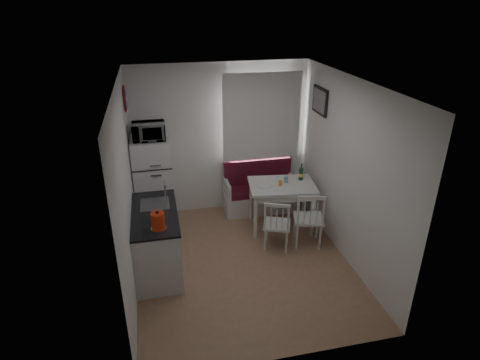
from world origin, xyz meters
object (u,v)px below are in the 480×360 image
(dining_table, at_px, (282,189))
(fridge, at_px, (154,183))
(chair_left, at_px, (279,221))
(bench, at_px, (259,194))
(kitchen_counter, at_px, (157,240))
(kettle, at_px, (158,221))
(chair_right, at_px, (311,214))
(wine_bottle, at_px, (301,172))
(microwave, at_px, (149,131))

(dining_table, xyz_separation_m, fridge, (-2.02, 0.55, 0.06))
(chair_left, bearing_deg, fridge, 166.72)
(chair_left, bearing_deg, bench, 108.55)
(kitchen_counter, distance_m, chair_left, 1.79)
(bench, xyz_separation_m, dining_table, (0.19, -0.66, 0.40))
(bench, relative_size, kettle, 4.76)
(kitchen_counter, height_order, chair_right, kitchen_counter)
(kitchen_counter, height_order, kettle, kettle)
(kitchen_counter, bearing_deg, chair_right, 0.73)
(dining_table, xyz_separation_m, kettle, (-1.99, -1.17, 0.33))
(chair_right, bearing_deg, kettle, -152.82)
(kitchen_counter, xyz_separation_m, chair_right, (2.28, 0.03, 0.11))
(dining_table, bearing_deg, fridge, 172.20)
(chair_right, bearing_deg, fridge, 166.23)
(kitchen_counter, distance_m, wine_bottle, 2.56)
(microwave, height_order, kettle, microwave)
(chair_left, height_order, microwave, microwave)
(dining_table, xyz_separation_m, chair_left, (-0.25, -0.66, -0.18))
(bench, bearing_deg, wine_bottle, -45.96)
(fridge, bearing_deg, chair_left, -34.37)
(fridge, distance_m, kettle, 1.74)
(bench, xyz_separation_m, chair_right, (0.44, -1.32, 0.27))
(chair_right, height_order, kettle, kettle)
(kettle, bearing_deg, bench, 45.57)
(chair_left, bearing_deg, wine_bottle, 72.67)
(chair_right, relative_size, wine_bottle, 1.78)
(microwave, distance_m, wine_bottle, 2.51)
(dining_table, relative_size, kettle, 4.27)
(fridge, bearing_deg, kettle, -89.00)
(bench, height_order, dining_table, bench)
(bench, relative_size, chair_left, 2.51)
(dining_table, distance_m, fridge, 2.09)
(bench, bearing_deg, kettle, -134.43)
(kitchen_counter, distance_m, dining_table, 2.16)
(microwave, bearing_deg, chair_right, -27.22)
(chair_left, bearing_deg, microwave, 167.84)
(chair_left, bearing_deg, chair_right, 20.17)
(microwave, distance_m, kettle, 1.78)
(chair_right, height_order, microwave, microwave)
(kitchen_counter, height_order, fridge, fridge)
(fridge, distance_m, wine_bottle, 2.41)
(kitchen_counter, height_order, dining_table, kitchen_counter)
(fridge, height_order, microwave, microwave)
(kettle, bearing_deg, fridge, 91.00)
(chair_left, xyz_separation_m, microwave, (-1.77, 1.16, 1.14))
(kettle, xyz_separation_m, wine_bottle, (2.34, 1.27, -0.10))
(dining_table, relative_size, microwave, 2.31)
(dining_table, distance_m, microwave, 2.29)
(kitchen_counter, xyz_separation_m, kettle, (0.05, -0.48, 0.58))
(kitchen_counter, relative_size, wine_bottle, 4.52)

